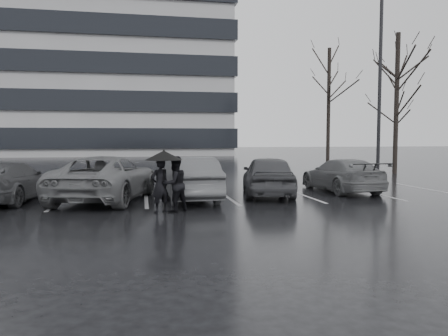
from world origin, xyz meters
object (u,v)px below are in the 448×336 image
tree_ne (396,116)px  tree_north (329,108)px  car_west_c (8,182)px  lamp_post (380,88)px  car_main (268,175)px  car_west_b (106,178)px  car_east (342,175)px  tree_east (396,104)px  car_west_a (189,178)px  pedestrian_left (160,185)px  pedestrian_right (175,184)px

tree_ne → tree_north: tree_north is taller
car_west_c → tree_ne: size_ratio=0.64×
lamp_post → tree_ne: (4.82, 6.16, -1.12)m
car_main → tree_north: 17.56m
car_west_b → car_main: bearing=-164.6°
car_east → tree_east: (6.74, 7.16, 3.37)m
car_main → tree_north: (8.87, 14.74, 3.53)m
car_west_b → tree_ne: bearing=-132.6°
car_main → car_west_c: car_main is taller
car_main → car_west_a: size_ratio=0.98×
car_main → car_east: bearing=-158.1°
car_west_a → car_east: 6.11m
pedestrian_left → lamp_post: lamp_post is taller
car_main → pedestrian_left: (-3.97, -2.90, 0.03)m
tree_north → pedestrian_left: bearing=-126.0°
pedestrian_right → tree_north: size_ratio=0.18×
pedestrian_left → tree_north: bearing=-157.5°
car_east → car_west_c: bearing=0.4°
tree_east → car_west_a: bearing=-147.2°
pedestrian_left → lamp_post: (11.52, 8.49, 3.86)m
car_west_b → lamp_post: bearing=-142.6°
pedestrian_left → tree_east: 17.76m
car_main → tree_east: 12.97m
car_west_a → car_east: bearing=-172.9°
car_west_a → car_east: car_west_a is taller
car_west_c → tree_ne: bearing=-143.3°
car_main → pedestrian_right: size_ratio=2.72×
car_east → pedestrian_right: (-6.69, -3.45, 0.15)m
car_west_b → pedestrian_right: bearing=141.4°
car_main → pedestrian_right: pedestrian_right is taller
car_west_a → car_west_b: car_west_b is taller
car_west_c → tree_north: size_ratio=0.53×
car_east → tree_north: (5.74, 14.16, 3.62)m
car_west_b → tree_north: tree_north is taller
pedestrian_right → tree_ne: bearing=-166.3°
car_east → lamp_post: bearing=-133.8°
car_main → tree_east: bearing=-130.6°
car_west_b → pedestrian_left: pedestrian_left is taller
car_west_c → tree_ne: tree_ne is taller
lamp_post → tree_east: size_ratio=1.26×
tree_east → tree_north: size_ratio=0.94×
car_west_b → car_east: bearing=-161.3°
car_main → car_west_c: (-8.72, 0.03, -0.07)m
car_west_c → car_west_b: bearing=-175.6°
tree_ne → car_main: bearing=-136.5°
car_east → pedestrian_left: (-7.10, -3.48, 0.12)m
tree_ne → tree_north: 4.67m
car_west_b → car_east: size_ratio=1.22×
car_west_b → pedestrian_right: (2.08, -2.72, 0.04)m
car_west_b → tree_ne: (18.01, 11.88, 2.76)m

